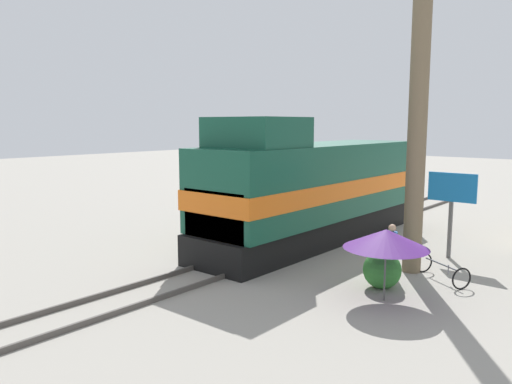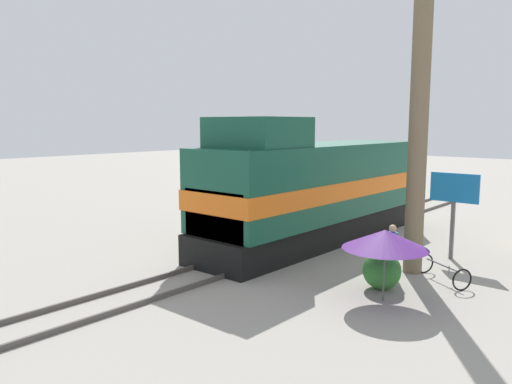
% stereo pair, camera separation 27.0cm
% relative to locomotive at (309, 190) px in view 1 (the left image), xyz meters
% --- Properties ---
extents(ground_plane, '(120.00, 120.00, 0.00)m').
position_rel_locomotive_xyz_m(ground_plane, '(0.00, -2.61, -2.17)').
color(ground_plane, gray).
extents(rail_near, '(0.08, 37.07, 0.15)m').
position_rel_locomotive_xyz_m(rail_near, '(-0.72, -2.61, -2.09)').
color(rail_near, '#4C4742').
rests_on(rail_near, ground_plane).
extents(rail_far, '(0.08, 37.07, 0.15)m').
position_rel_locomotive_xyz_m(rail_far, '(0.72, -2.61, -2.09)').
color(rail_far, '#4C4742').
rests_on(rail_far, ground_plane).
extents(locomotive, '(3.21, 12.34, 5.08)m').
position_rel_locomotive_xyz_m(locomotive, '(0.00, 0.00, 0.00)').
color(locomotive, black).
rests_on(locomotive, ground_plane).
extents(utility_pole, '(1.80, 0.60, 11.94)m').
position_rel_locomotive_xyz_m(utility_pole, '(4.93, -1.25, 3.83)').
color(utility_pole, '#726047').
rests_on(utility_pole, ground_plane).
extents(vendor_umbrella, '(2.33, 2.33, 2.01)m').
position_rel_locomotive_xyz_m(vendor_umbrella, '(5.47, -4.38, -0.42)').
color(vendor_umbrella, '#4C4C4C').
rests_on(vendor_umbrella, ground_plane).
extents(billboard_sign, '(1.71, 0.12, 3.11)m').
position_rel_locomotive_xyz_m(billboard_sign, '(5.29, 1.26, 0.15)').
color(billboard_sign, '#595959').
rests_on(billboard_sign, ground_plane).
extents(shrub_cluster, '(1.13, 1.13, 1.13)m').
position_rel_locomotive_xyz_m(shrub_cluster, '(4.95, -3.47, -1.60)').
color(shrub_cluster, '#2D722D').
rests_on(shrub_cluster, ground_plane).
extents(person_bystander, '(0.34, 0.34, 1.72)m').
position_rel_locomotive_xyz_m(person_bystander, '(4.70, -2.32, -1.23)').
color(person_bystander, '#2D3347').
rests_on(person_bystander, ground_plane).
extents(bicycle, '(1.92, 1.56, 0.67)m').
position_rel_locomotive_xyz_m(bicycle, '(6.04, -1.60, -1.82)').
color(bicycle, black).
rests_on(bicycle, ground_plane).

